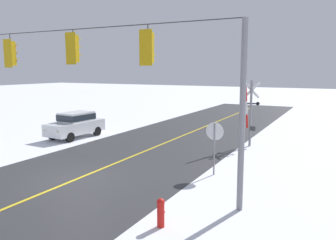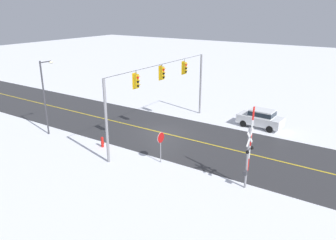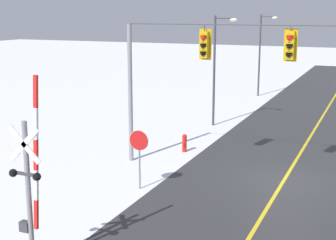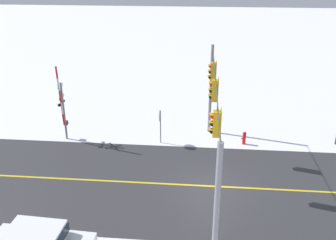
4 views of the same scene
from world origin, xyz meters
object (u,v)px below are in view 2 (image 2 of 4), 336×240
Objects in this scene: railroad_crossing at (248,153)px; streetlamp_near at (46,91)px; parked_car_white at (261,118)px; stop_sign at (161,141)px; fire_hydrant at (102,142)px.

streetlamp_near is at bearing 92.12° from railroad_crossing.
railroad_crossing is 11.63m from parked_car_white.
railroad_crossing is 18.11m from streetlamp_near.
stop_sign is 6.46m from railroad_crossing.
stop_sign is 11.81m from parked_car_white.
fire_hydrant is at bearing -87.02° from streetlamp_near.
stop_sign reaches higher than parked_car_white.
stop_sign is 11.83m from streetlamp_near.
streetlamp_near is at bearing 93.11° from stop_sign.
stop_sign is 0.55× the size of parked_car_white.
railroad_crossing reaches higher than fire_hydrant.
parked_car_white is (11.19, 2.86, -1.40)m from railroad_crossing.
stop_sign is 0.45× the size of railroad_crossing.
fire_hydrant is (0.32, -6.07, -3.45)m from streetlamp_near.
fire_hydrant is (-0.35, 11.96, -1.88)m from railroad_crossing.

